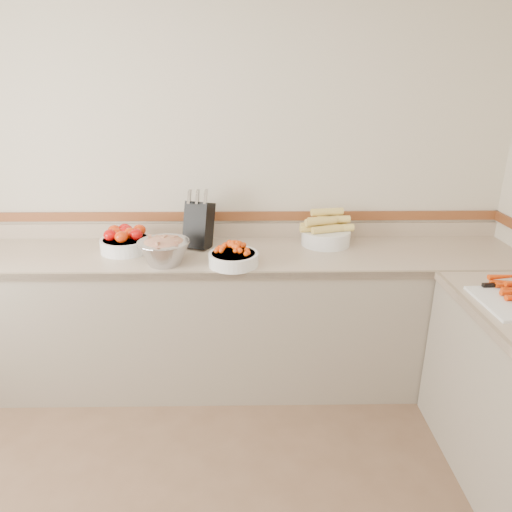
{
  "coord_description": "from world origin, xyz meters",
  "views": [
    {
      "loc": [
        0.31,
        -0.98,
        1.87
      ],
      "look_at": [
        0.35,
        1.35,
        1.0
      ],
      "focal_mm": 32.0,
      "sensor_mm": 36.0,
      "label": 1
    }
  ],
  "objects_px": {
    "cherry_tomato_bowl": "(233,256)",
    "corn_bowl": "(326,233)",
    "knife_block": "(199,224)",
    "rhubarb_bowl": "(164,250)",
    "tomato_bowl": "(125,240)"
  },
  "relations": [
    {
      "from": "cherry_tomato_bowl",
      "to": "rhubarb_bowl",
      "type": "bearing_deg",
      "value": 176.62
    },
    {
      "from": "knife_block",
      "to": "cherry_tomato_bowl",
      "type": "bearing_deg",
      "value": -55.24
    },
    {
      "from": "knife_block",
      "to": "tomato_bowl",
      "type": "distance_m",
      "value": 0.47
    },
    {
      "from": "cherry_tomato_bowl",
      "to": "rhubarb_bowl",
      "type": "relative_size",
      "value": 0.96
    },
    {
      "from": "knife_block",
      "to": "cherry_tomato_bowl",
      "type": "relative_size",
      "value": 1.32
    },
    {
      "from": "tomato_bowl",
      "to": "rhubarb_bowl",
      "type": "distance_m",
      "value": 0.37
    },
    {
      "from": "knife_block",
      "to": "corn_bowl",
      "type": "distance_m",
      "value": 0.82
    },
    {
      "from": "tomato_bowl",
      "to": "rhubarb_bowl",
      "type": "xyz_separation_m",
      "value": [
        0.28,
        -0.23,
        0.02
      ]
    },
    {
      "from": "knife_block",
      "to": "rhubarb_bowl",
      "type": "relative_size",
      "value": 1.26
    },
    {
      "from": "knife_block",
      "to": "rhubarb_bowl",
      "type": "distance_m",
      "value": 0.36
    },
    {
      "from": "tomato_bowl",
      "to": "corn_bowl",
      "type": "xyz_separation_m",
      "value": [
        1.27,
        0.11,
        0.01
      ]
    },
    {
      "from": "cherry_tomato_bowl",
      "to": "corn_bowl",
      "type": "height_order",
      "value": "corn_bowl"
    },
    {
      "from": "knife_block",
      "to": "cherry_tomato_bowl",
      "type": "xyz_separation_m",
      "value": [
        0.23,
        -0.33,
        -0.1
      ]
    },
    {
      "from": "knife_block",
      "to": "rhubarb_bowl",
      "type": "xyz_separation_m",
      "value": [
        -0.17,
        -0.31,
        -0.07
      ]
    },
    {
      "from": "knife_block",
      "to": "corn_bowl",
      "type": "height_order",
      "value": "knife_block"
    }
  ]
}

